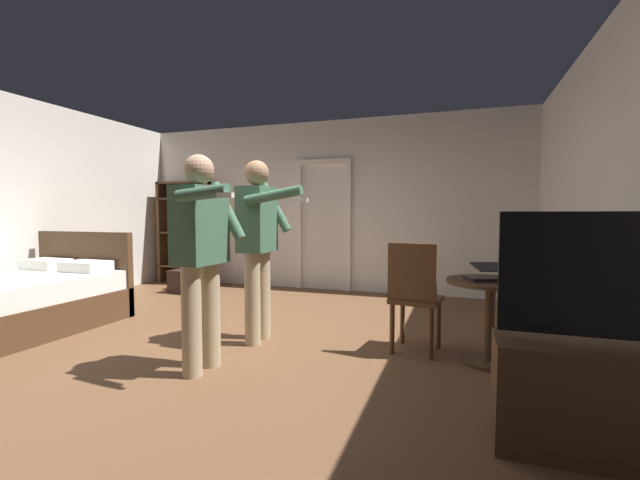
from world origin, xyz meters
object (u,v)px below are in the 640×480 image
at_px(tv_flatscreen, 612,386).
at_px(side_table, 490,307).
at_px(wooden_chair, 414,293).
at_px(suitcase_dark, 197,275).
at_px(person_striped_shirt, 258,238).
at_px(bed, 15,302).
at_px(laptop, 489,274).
at_px(person_blue_shirt, 201,247).
at_px(bottle_on_table, 511,270).
at_px(bookshelf, 185,228).
at_px(suitcase_small, 185,281).

relative_size(tv_flatscreen, side_table, 1.78).
height_order(wooden_chair, suitcase_dark, wooden_chair).
xyz_separation_m(person_striped_shirt, suitcase_dark, (-2.27, 2.18, -0.78)).
xyz_separation_m(bed, laptop, (4.70, 0.55, 0.45)).
bearing_deg(bed, tv_flatscreen, -6.90).
bearing_deg(bed, person_striped_shirt, 11.07).
distance_m(bed, suitcase_dark, 2.72).
relative_size(person_blue_shirt, person_striped_shirt, 0.97).
distance_m(bottle_on_table, suitcase_dark, 5.03).
xyz_separation_m(person_blue_shirt, person_striped_shirt, (0.07, 0.82, 0.03)).
relative_size(bookshelf, bottle_on_table, 7.46).
distance_m(bed, suitcase_small, 2.39).
xyz_separation_m(side_table, person_striped_shirt, (-2.08, -0.08, 0.54)).
height_order(person_blue_shirt, suitcase_dark, person_blue_shirt).
xyz_separation_m(bookshelf, side_table, (4.95, -2.61, -0.51)).
bearing_deg(person_blue_shirt, suitcase_dark, 126.16).
relative_size(bookshelf, person_striped_shirt, 1.04).
height_order(bed, laptop, bed).
xyz_separation_m(laptop, person_striped_shirt, (-2.07, -0.04, 0.26)).
relative_size(bed, suitcase_small, 4.34).
distance_m(tv_flatscreen, side_table, 1.32).
bearing_deg(suitcase_dark, wooden_chair, -32.79).
distance_m(bookshelf, bottle_on_table, 5.76).
relative_size(laptop, suitcase_dark, 0.73).
xyz_separation_m(laptop, bottle_on_table, (0.15, -0.04, 0.05)).
xyz_separation_m(tv_flatscreen, suitcase_small, (-4.84, 2.99, -0.20)).
xyz_separation_m(bottle_on_table, wooden_chair, (-0.76, 0.13, -0.26)).
height_order(bookshelf, tv_flatscreen, bookshelf).
bearing_deg(bottle_on_table, suitcase_small, 157.65).
bearing_deg(tv_flatscreen, person_striped_shirt, 156.06).
bearing_deg(suitcase_dark, tv_flatscreen, -38.47).
xyz_separation_m(bottle_on_table, suitcase_small, (-4.49, 1.85, -0.63)).
height_order(bookshelf, suitcase_small, bookshelf).
distance_m(bed, bottle_on_table, 4.90).
bearing_deg(person_blue_shirt, bed, 173.12).
relative_size(bed, bottle_on_table, 8.13).
distance_m(person_striped_shirt, suitcase_small, 3.04).
distance_m(person_striped_shirt, suitcase_dark, 3.24).
bearing_deg(person_blue_shirt, wooden_chair, 31.88).
bearing_deg(bookshelf, wooden_chair, -30.54).
bearing_deg(tv_flatscreen, suitcase_small, 148.33).
height_order(side_table, wooden_chair, wooden_chair).
bearing_deg(bed, wooden_chair, 8.96).
relative_size(wooden_chair, person_striped_shirt, 0.57).
xyz_separation_m(laptop, suitcase_small, (-4.34, 1.81, -0.58)).
height_order(bookshelf, bottle_on_table, bookshelf).
bearing_deg(suitcase_small, wooden_chair, -21.87).
distance_m(bottle_on_table, wooden_chair, 0.81).
distance_m(bookshelf, person_striped_shirt, 3.93).
relative_size(bed, bookshelf, 1.09).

